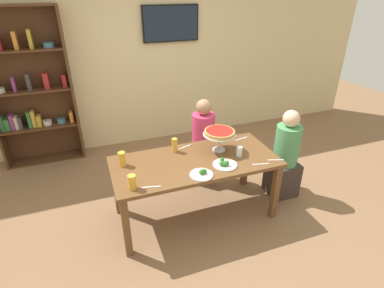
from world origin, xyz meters
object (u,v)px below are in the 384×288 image
at_px(diner_head_east, 285,160).
at_px(cutlery_fork_near, 185,147).
at_px(salad_plate_far_diner, 202,174).
at_px(cutlery_knife_near, 260,164).
at_px(bookshelf, 30,90).
at_px(beer_glass_amber_spare, 122,159).
at_px(cutlery_knife_far, 241,139).
at_px(water_glass_clear_near, 239,152).
at_px(diner_far_right, 203,146).
at_px(salad_plate_near_diner, 225,164).
at_px(dining_table, 195,167).
at_px(television, 171,23).
at_px(deep_dish_pizza_stand, 219,134).
at_px(beer_glass_amber_tall, 132,182).
at_px(beer_glass_amber_short, 175,145).
at_px(cutlery_spare_fork, 276,160).
at_px(cutlery_fork_far, 151,187).

xyz_separation_m(diner_head_east, cutlery_fork_near, (-1.20, 0.31, 0.25)).
xyz_separation_m(salad_plate_far_diner, cutlery_knife_near, (0.66, -0.02, -0.01)).
bearing_deg(bookshelf, beer_glass_amber_spare, -62.28).
relative_size(bookshelf, cutlery_knife_far, 12.29).
relative_size(water_glass_clear_near, cutlery_fork_near, 0.65).
distance_m(diner_far_right, salad_plate_near_diner, 0.96).
xyz_separation_m(dining_table, television, (0.39, 2.11, 1.25)).
xyz_separation_m(salad_plate_near_diner, beer_glass_amber_spare, (-1.00, 0.37, 0.06)).
bearing_deg(cutlery_knife_far, deep_dish_pizza_stand, 11.35).
relative_size(salad_plate_far_diner, beer_glass_amber_tall, 1.60).
bearing_deg(salad_plate_near_diner, salad_plate_far_diner, -163.24).
height_order(water_glass_clear_near, cutlery_knife_near, water_glass_clear_near).
bearing_deg(television, salad_plate_far_diner, -100.09).
distance_m(beer_glass_amber_short, beer_glass_amber_spare, 0.61).
height_order(salad_plate_near_diner, cutlery_knife_far, salad_plate_near_diner).
distance_m(water_glass_clear_near, cutlery_knife_near, 0.27).
height_order(television, beer_glass_amber_tall, television).
distance_m(diner_head_east, deep_dish_pizza_stand, 0.98).
xyz_separation_m(diner_head_east, salad_plate_near_diner, (-0.94, -0.22, 0.27)).
height_order(cutlery_knife_far, cutlery_spare_fork, same).
height_order(salad_plate_far_diner, beer_glass_amber_spare, beer_glass_amber_spare).
distance_m(salad_plate_far_diner, water_glass_clear_near, 0.57).
bearing_deg(cutlery_fork_near, cutlery_spare_fork, 123.55).
bearing_deg(deep_dish_pizza_stand, diner_far_right, 85.68).
xyz_separation_m(bookshelf, cutlery_fork_near, (1.72, -1.70, -0.36)).
bearing_deg(beer_glass_amber_short, television, 73.75).
xyz_separation_m(cutlery_knife_near, cutlery_spare_fork, (0.20, 0.02, 0.00)).
bearing_deg(cutlery_knife_far, bookshelf, -47.25).
xyz_separation_m(dining_table, beer_glass_amber_short, (-0.15, 0.26, 0.17)).
xyz_separation_m(deep_dish_pizza_stand, water_glass_clear_near, (0.15, -0.20, -0.15)).
distance_m(salad_plate_far_diner, cutlery_fork_far, 0.52).
height_order(bookshelf, beer_glass_amber_tall, bookshelf).
height_order(salad_plate_far_diner, water_glass_clear_near, water_glass_clear_near).
bearing_deg(diner_head_east, cutlery_fork_far, 10.74).
relative_size(diner_head_east, cutlery_knife_far, 6.39).
relative_size(beer_glass_amber_tall, water_glass_clear_near, 1.25).
bearing_deg(salad_plate_near_diner, bookshelf, 131.65).
distance_m(deep_dish_pizza_stand, cutlery_knife_far, 0.46).
distance_m(diner_head_east, cutlery_knife_far, 0.61).
height_order(beer_glass_amber_tall, beer_glass_amber_short, beer_glass_amber_short).
bearing_deg(beer_glass_amber_spare, diner_head_east, -4.35).
bearing_deg(dining_table, diner_far_right, 61.81).
bearing_deg(beer_glass_amber_short, dining_table, -60.44).
distance_m(diner_head_east, cutlery_knife_near, 0.71).
xyz_separation_m(bookshelf, cutlery_knife_far, (2.44, -1.73, -0.36)).
xyz_separation_m(beer_glass_amber_short, cutlery_knife_near, (0.77, -0.58, -0.08)).
distance_m(cutlery_fork_far, cutlery_knife_far, 1.41).
height_order(diner_head_east, salad_plate_far_diner, diner_head_east).
height_order(bookshelf, beer_glass_amber_spare, bookshelf).
bearing_deg(television, cutlery_fork_far, -111.37).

